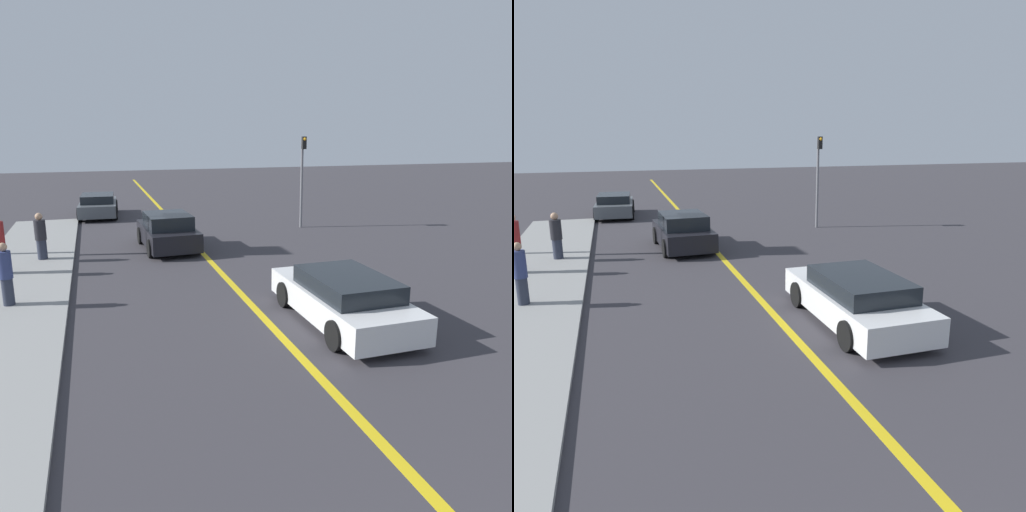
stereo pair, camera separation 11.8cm
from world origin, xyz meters
The scene contains 9 objects.
road_center_line centered at (0.00, 18.00, 0.00)m, with size 0.20×60.00×0.01m.
sidewalk_left centered at (-5.92, 13.03, 0.05)m, with size 2.86×26.05×0.11m.
car_near_right_lane centered at (1.66, 9.48, 0.59)m, with size 1.98×4.52×1.20m.
car_ahead_center centered at (-1.09, 18.37, 0.66)m, with size 2.06×4.01×1.37m.
car_far_distant centered at (-3.48, 26.98, 0.60)m, with size 2.12×4.21×1.21m.
pedestrian_mid_group centered at (-5.89, 12.90, 0.91)m, with size 0.33×0.33×1.60m.
pedestrian_far_standing centered at (-6.51, 16.13, 1.04)m, with size 0.36×0.36×1.85m.
pedestrian_by_sign centered at (-5.49, 17.71, 0.90)m, with size 0.38×0.38×1.59m.
traffic_light centered at (5.47, 20.87, 2.54)m, with size 0.18×0.40×4.15m.
Camera 2 is at (-3.55, -0.38, 4.34)m, focal length 35.00 mm.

